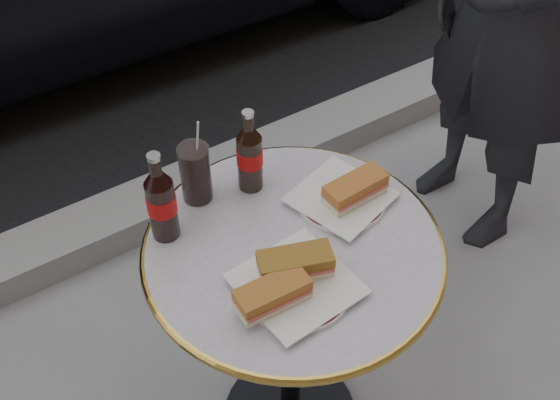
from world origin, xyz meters
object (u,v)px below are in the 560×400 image
cola_bottle_left (160,196)px  cola_bottle_right (249,150)px  plate_left (296,286)px  pedestrian (518,11)px  bistro_table (291,345)px  cola_glass (195,173)px  plate_right (341,199)px

cola_bottle_left → cola_bottle_right: bearing=7.1°
plate_left → pedestrian: 1.11m
pedestrian → cola_bottle_right: bearing=-80.3°
bistro_table → plate_left: (-0.06, -0.09, 0.37)m
plate_left → pedestrian: (1.03, 0.43, 0.05)m
cola_bottle_right → cola_bottle_left: bearing=-172.9°
cola_glass → pedestrian: pedestrian is taller
plate_left → cola_glass: size_ratio=1.55×
plate_right → cola_bottle_left: bearing=161.6°
plate_right → cola_bottle_left: (-0.36, 0.12, 0.10)m
cola_bottle_right → pedestrian: size_ratio=0.13×
cola_glass → cola_bottle_right: bearing=-15.6°
plate_right → cola_bottle_right: (-0.14, 0.15, 0.10)m
plate_left → cola_glass: 0.33m
bistro_table → pedestrian: bearing=19.1°
plate_right → bistro_table: bearing=-162.3°
plate_right → cola_bottle_right: cola_bottle_right is taller
cola_glass → pedestrian: size_ratio=0.09×
cola_bottle_right → pedestrian: 0.96m
bistro_table → plate_left: 0.39m
bistro_table → plate_right: bearing=17.7°
bistro_table → cola_glass: 0.50m
cola_glass → plate_left: bearing=-82.7°
plate_left → plate_right: 0.25m
cola_bottle_left → pedestrian: 1.18m
cola_bottle_left → cola_glass: cola_bottle_left is taller
cola_bottle_left → cola_glass: bearing=29.4°
plate_left → cola_bottle_left: size_ratio=0.99×
plate_left → pedestrian: pedestrian is taller
plate_right → pedestrian: (0.81, 0.29, 0.05)m
cola_bottle_left → cola_glass: 0.13m
bistro_table → pedestrian: 1.11m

